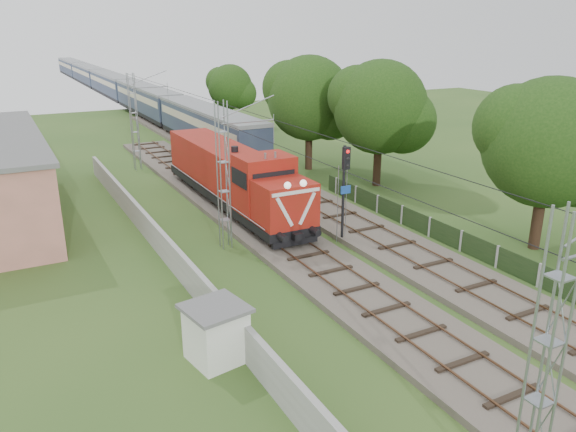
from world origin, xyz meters
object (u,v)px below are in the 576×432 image
locomotive (233,175)px  relay_hut (216,333)px  signal_post (345,177)px  coach_rake (111,84)px

locomotive → relay_hut: bearing=-114.5°
locomotive → signal_post: 9.23m
locomotive → coach_rake: bearing=85.6°
coach_rake → signal_post: bearing=-91.5°
relay_hut → signal_post: bearing=36.3°
coach_rake → relay_hut: (-12.40, -80.67, -1.46)m
locomotive → coach_rake: 64.60m
coach_rake → locomotive: bearing=-94.4°
locomotive → coach_rake: size_ratio=0.15×
coach_rake → signal_post: 73.02m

